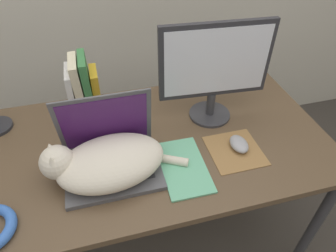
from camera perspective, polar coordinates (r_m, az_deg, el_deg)
name	(u,v)px	position (r m, az deg, el deg)	size (l,w,h in m)	color
desk	(153,153)	(1.27, -2.80, -5.20)	(1.42, 0.77, 0.75)	brown
laptop	(111,155)	(1.11, -10.84, -5.41)	(0.34, 0.27, 0.28)	#4C4C51
cat	(105,162)	(1.06, -11.82, -6.71)	(0.51, 0.29, 0.16)	beige
external_monitor	(215,69)	(1.21, 8.91, 10.72)	(0.45, 0.18, 0.43)	#333338
mousepad	(235,151)	(1.20, 12.63, -4.59)	(0.20, 0.21, 0.00)	olive
computer_mouse	(239,144)	(1.20, 13.37, -3.35)	(0.07, 0.10, 0.04)	#99999E
book_row	(83,86)	(1.37, -15.92, 7.27)	(0.14, 0.16, 0.25)	white
notepad	(183,167)	(1.11, 2.95, -7.74)	(0.17, 0.28, 0.01)	#6BBC93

